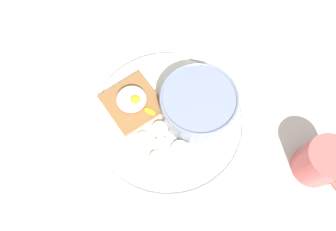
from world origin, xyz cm
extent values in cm
cube|color=beige|center=(0.00, 0.00, 1.00)|extent=(120.00, 120.00, 2.00)
cylinder|color=silver|center=(0.00, 0.00, 2.50)|extent=(30.76, 30.76, 1.00)
torus|color=silver|center=(0.00, 0.00, 3.30)|extent=(30.56, 30.56, 0.60)
cylinder|color=slate|center=(6.19, 0.17, 5.79)|extent=(14.74, 14.74, 5.58)
torus|color=slate|center=(6.19, 0.17, 8.58)|extent=(14.94, 14.94, 0.60)
cylinder|color=#BE6A75|center=(6.19, 0.17, 5.42)|extent=(13.34, 13.34, 4.45)
ellipsoid|color=#BE6A75|center=(6.19, 0.17, 7.45)|extent=(12.68, 12.68, 1.20)
ellipsoid|color=tan|center=(1.80, 1.53, 7.85)|extent=(2.14, 2.20, 0.80)
ellipsoid|color=tan|center=(3.96, 2.25, 7.70)|extent=(1.38, 1.14, 0.51)
ellipsoid|color=beige|center=(9.20, -0.51, 7.78)|extent=(1.50, 1.80, 0.66)
cube|color=brown|center=(-5.62, 5.39, 4.48)|extent=(12.46, 12.46, 0.30)
cube|color=#AC7442|center=(-5.62, 5.39, 3.79)|extent=(12.21, 12.21, 1.58)
ellipsoid|color=white|center=(-5.62, 5.39, 5.79)|extent=(5.87, 5.79, 2.43)
sphere|color=orange|center=(-5.04, 4.65, 6.46)|extent=(2.12, 2.12, 2.12)
ellipsoid|color=orange|center=(-2.99, 2.09, 4.78)|extent=(2.54, 2.75, 0.36)
cylinder|color=#F0E3C9|center=(-0.33, -6.76, 3.60)|extent=(3.53, 3.44, 1.39)
cylinder|color=#BBB19D|center=(-0.33, -6.76, 4.09)|extent=(0.63, 0.62, 0.19)
cylinder|color=beige|center=(-6.02, -2.35, 3.46)|extent=(3.89, 3.89, 0.92)
cylinder|color=tan|center=(-6.02, -2.35, 3.92)|extent=(0.70, 0.70, 0.12)
cylinder|color=beige|center=(-3.07, -4.73, 3.61)|extent=(4.37, 4.34, 1.49)
cylinder|color=tan|center=(-3.07, -4.73, 4.07)|extent=(0.78, 0.78, 0.22)
cylinder|color=#F1E3C0|center=(-2.32, -1.77, 3.65)|extent=(4.52, 4.52, 1.39)
cylinder|color=#BCB196|center=(-2.32, -1.77, 4.25)|extent=(0.81, 0.81, 0.15)
cylinder|color=beige|center=(-4.48, -7.17, 3.66)|extent=(3.92, 3.84, 1.48)
cylinder|color=#B9AF94|center=(-4.48, -7.17, 4.24)|extent=(0.70, 0.69, 0.18)
cylinder|color=#D0514E|center=(22.43, -18.21, 6.38)|extent=(7.86, 7.86, 8.76)
cylinder|color=#3D260F|center=(22.43, -18.21, 9.71)|extent=(6.68, 6.68, 0.40)
camera|label=1|loc=(-8.10, -22.25, 63.56)|focal=35.00mm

